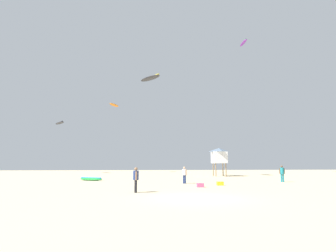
{
  "coord_description": "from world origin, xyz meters",
  "views": [
    {
      "loc": [
        -2.89,
        -15.17,
        1.93
      ],
      "look_at": [
        0.0,
        17.77,
        6.48
      ],
      "focal_mm": 28.86,
      "sensor_mm": 36.0,
      "label": 1
    }
  ],
  "objects_px": {
    "lifeguard_tower": "(219,155)",
    "kite_aloft_3": "(150,78)",
    "cooler_box": "(200,185)",
    "person_foreground": "(136,178)",
    "kite_aloft_1": "(243,43)",
    "kite_grounded_near": "(91,179)",
    "kite_aloft_0": "(114,105)",
    "person_midground": "(184,174)",
    "gear_bag": "(220,184)",
    "kite_aloft_4": "(60,123)",
    "person_left": "(282,172)"
  },
  "relations": [
    {
      "from": "person_foreground",
      "to": "kite_aloft_3",
      "type": "relative_size",
      "value": 0.42
    },
    {
      "from": "lifeguard_tower",
      "to": "person_left",
      "type": "bearing_deg",
      "value": -76.55
    },
    {
      "from": "cooler_box",
      "to": "kite_aloft_1",
      "type": "bearing_deg",
      "value": 62.07
    },
    {
      "from": "person_midground",
      "to": "lifeguard_tower",
      "type": "bearing_deg",
      "value": 13.42
    },
    {
      "from": "person_midground",
      "to": "cooler_box",
      "type": "bearing_deg",
      "value": -128.68
    },
    {
      "from": "person_foreground",
      "to": "lifeguard_tower",
      "type": "distance_m",
      "value": 24.19
    },
    {
      "from": "gear_bag",
      "to": "kite_aloft_0",
      "type": "height_order",
      "value": "kite_aloft_0"
    },
    {
      "from": "kite_aloft_3",
      "to": "person_foreground",
      "type": "bearing_deg",
      "value": -93.53
    },
    {
      "from": "person_foreground",
      "to": "person_left",
      "type": "xyz_separation_m",
      "value": [
        14.62,
        8.55,
        0.02
      ]
    },
    {
      "from": "person_midground",
      "to": "kite_aloft_1",
      "type": "distance_m",
      "value": 39.97
    },
    {
      "from": "kite_aloft_4",
      "to": "person_midground",
      "type": "bearing_deg",
      "value": -54.1
    },
    {
      "from": "person_foreground",
      "to": "kite_aloft_0",
      "type": "xyz_separation_m",
      "value": [
        -5.89,
        37.81,
        13.02
      ]
    },
    {
      "from": "kite_grounded_near",
      "to": "kite_aloft_0",
      "type": "height_order",
      "value": "kite_aloft_0"
    },
    {
      "from": "kite_grounded_near",
      "to": "kite_aloft_4",
      "type": "xyz_separation_m",
      "value": [
        -10.8,
        22.95,
        9.58
      ]
    },
    {
      "from": "kite_aloft_3",
      "to": "person_midground",
      "type": "bearing_deg",
      "value": -76.43
    },
    {
      "from": "person_midground",
      "to": "kite_aloft_0",
      "type": "distance_m",
      "value": 34.58
    },
    {
      "from": "person_foreground",
      "to": "kite_aloft_4",
      "type": "height_order",
      "value": "kite_aloft_4"
    },
    {
      "from": "kite_aloft_0",
      "to": "lifeguard_tower",
      "type": "bearing_deg",
      "value": -43.65
    },
    {
      "from": "person_left",
      "to": "cooler_box",
      "type": "relative_size",
      "value": 3.02
    },
    {
      "from": "gear_bag",
      "to": "kite_aloft_1",
      "type": "relative_size",
      "value": 0.16
    },
    {
      "from": "lifeguard_tower",
      "to": "gear_bag",
      "type": "bearing_deg",
      "value": -105.62
    },
    {
      "from": "kite_aloft_0",
      "to": "kite_aloft_1",
      "type": "bearing_deg",
      "value": -9.77
    },
    {
      "from": "lifeguard_tower",
      "to": "kite_aloft_3",
      "type": "xyz_separation_m",
      "value": [
        -10.36,
        -0.75,
        11.34
      ]
    },
    {
      "from": "kite_aloft_3",
      "to": "lifeguard_tower",
      "type": "bearing_deg",
      "value": 4.15
    },
    {
      "from": "kite_grounded_near",
      "to": "cooler_box",
      "type": "xyz_separation_m",
      "value": [
        10.39,
        -9.32,
        -0.01
      ]
    },
    {
      "from": "cooler_box",
      "to": "kite_aloft_0",
      "type": "height_order",
      "value": "kite_aloft_0"
    },
    {
      "from": "kite_grounded_near",
      "to": "kite_aloft_0",
      "type": "relative_size",
      "value": 0.84
    },
    {
      "from": "person_foreground",
      "to": "kite_aloft_1",
      "type": "distance_m",
      "value": 46.89
    },
    {
      "from": "person_foreground",
      "to": "kite_aloft_3",
      "type": "xyz_separation_m",
      "value": [
        1.26,
        20.36,
        13.43
      ]
    },
    {
      "from": "kite_grounded_near",
      "to": "gear_bag",
      "type": "bearing_deg",
      "value": -31.59
    },
    {
      "from": "lifeguard_tower",
      "to": "person_midground",
      "type": "bearing_deg",
      "value": -118.01
    },
    {
      "from": "lifeguard_tower",
      "to": "kite_aloft_4",
      "type": "xyz_separation_m",
      "value": [
        -27.75,
        14.67,
        6.7
      ]
    },
    {
      "from": "kite_grounded_near",
      "to": "gear_bag",
      "type": "height_order",
      "value": "kite_grounded_near"
    },
    {
      "from": "kite_aloft_0",
      "to": "kite_aloft_1",
      "type": "height_order",
      "value": "kite_aloft_1"
    },
    {
      "from": "kite_grounded_near",
      "to": "lifeguard_tower",
      "type": "xyz_separation_m",
      "value": [
        16.95,
        8.28,
        2.88
      ]
    },
    {
      "from": "person_left",
      "to": "gear_bag",
      "type": "height_order",
      "value": "person_left"
    },
    {
      "from": "kite_grounded_near",
      "to": "kite_aloft_1",
      "type": "relative_size",
      "value": 0.86
    },
    {
      "from": "cooler_box",
      "to": "person_foreground",
      "type": "bearing_deg",
      "value": -145.25
    },
    {
      "from": "lifeguard_tower",
      "to": "kite_aloft_1",
      "type": "xyz_separation_m",
      "value": [
        9.19,
        12.1,
        23.65
      ]
    },
    {
      "from": "person_midground",
      "to": "kite_aloft_4",
      "type": "distance_m",
      "value": 36.04
    },
    {
      "from": "person_foreground",
      "to": "person_midground",
      "type": "xyz_separation_m",
      "value": [
        4.37,
        7.47,
        -0.04
      ]
    },
    {
      "from": "kite_aloft_4",
      "to": "kite_aloft_0",
      "type": "bearing_deg",
      "value": 11.21
    },
    {
      "from": "gear_bag",
      "to": "kite_aloft_3",
      "type": "bearing_deg",
      "value": 111.21
    },
    {
      "from": "person_midground",
      "to": "kite_aloft_0",
      "type": "xyz_separation_m",
      "value": [
        -10.25,
        30.34,
        13.06
      ]
    },
    {
      "from": "lifeguard_tower",
      "to": "cooler_box",
      "type": "relative_size",
      "value": 7.41
    },
    {
      "from": "kite_aloft_4",
      "to": "person_left",
      "type": "bearing_deg",
      "value": -41.53
    },
    {
      "from": "person_midground",
      "to": "lifeguard_tower",
      "type": "xyz_separation_m",
      "value": [
        7.25,
        13.63,
        2.13
      ]
    },
    {
      "from": "kite_grounded_near",
      "to": "cooler_box",
      "type": "distance_m",
      "value": 13.96
    },
    {
      "from": "person_foreground",
      "to": "kite_grounded_near",
      "type": "xyz_separation_m",
      "value": [
        -5.33,
        12.83,
        -0.79
      ]
    },
    {
      "from": "person_left",
      "to": "kite_grounded_near",
      "type": "distance_m",
      "value": 20.42
    }
  ]
}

